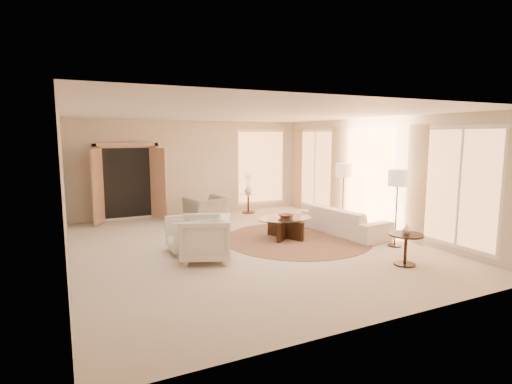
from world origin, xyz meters
name	(u,v)px	position (x,y,z in m)	size (l,w,h in m)	color
room	(247,182)	(0.00, 0.00, 1.40)	(7.04, 8.04, 2.83)	beige
windows_right	(371,176)	(3.45, 0.10, 1.35)	(0.10, 6.40, 2.40)	#FAA764
window_back_corner	(261,167)	(2.30, 3.95, 1.35)	(1.70, 0.10, 2.40)	#FAA764
curtains_right	(346,175)	(3.40, 1.00, 1.30)	(0.06, 5.20, 2.60)	tan
french_doors	(128,183)	(-1.90, 3.82, 1.07)	(1.95, 0.66, 2.16)	tan
area_rug	(297,239)	(1.27, 0.03, 0.01)	(3.39, 3.39, 0.01)	#482C20
sofa	(345,221)	(2.55, -0.06, 0.33)	(2.23, 0.87, 0.65)	white
armchair_left	(188,233)	(-1.28, 0.11, 0.40)	(0.78, 0.74, 0.81)	white
armchair_right	(205,236)	(-1.14, -0.58, 0.47)	(0.92, 0.86, 0.94)	white
accent_chair	(206,205)	(0.02, 2.79, 0.45)	(1.03, 0.67, 0.90)	gray
coffee_table	(285,225)	(1.05, 0.20, 0.31)	(1.58, 1.58, 0.49)	black
end_table	(406,244)	(2.07, -2.44, 0.40)	(0.62, 0.62, 0.58)	black
side_table	(248,201)	(1.58, 3.40, 0.36)	(0.52, 0.52, 0.60)	#2D211A
floor_lamp_near	(344,173)	(2.90, 0.47, 1.42)	(0.40, 0.40, 1.67)	#2D211A
floor_lamp_far	(398,182)	(2.85, -1.40, 1.40)	(0.40, 0.40, 1.65)	#2D211A
bowl	(285,216)	(1.05, 0.20, 0.53)	(0.32, 0.32, 0.08)	brown
end_vase	(406,230)	(2.07, -2.44, 0.67)	(0.16, 0.16, 0.17)	white
side_vase	(248,190)	(1.58, 3.40, 0.72)	(0.24, 0.24, 0.25)	white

